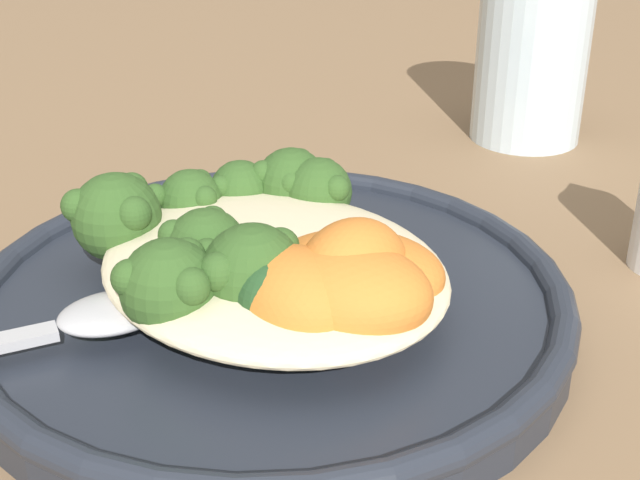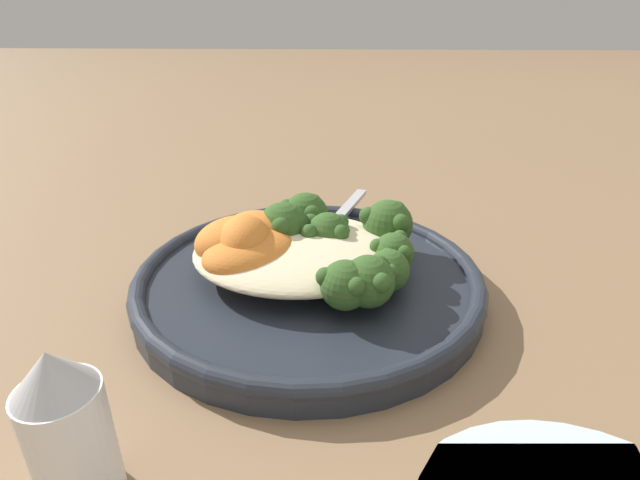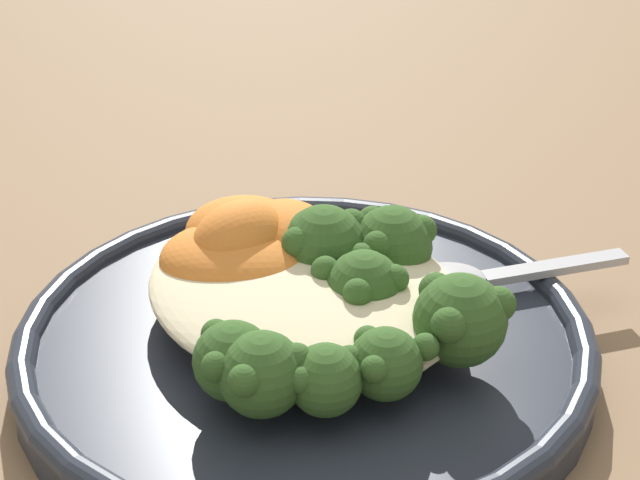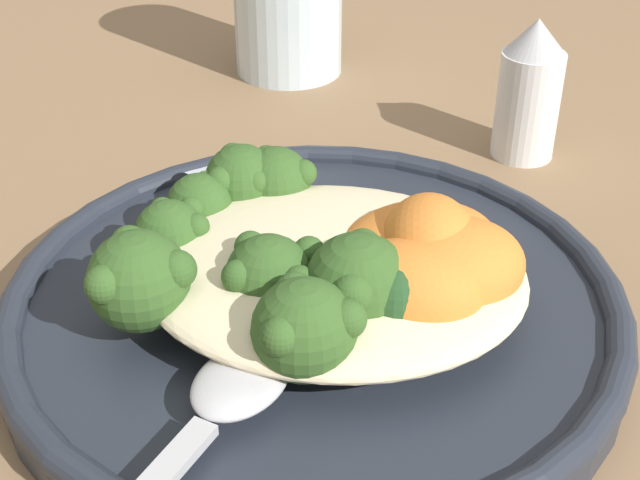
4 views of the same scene
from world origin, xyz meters
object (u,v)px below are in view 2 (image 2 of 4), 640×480
(broccoli_stalk_6, at_px, (301,226))
(sweet_potato_chunk_3, at_px, (250,254))
(broccoli_stalk_3, at_px, (365,259))
(kale_tuft, at_px, (259,237))
(broccoli_stalk_2, at_px, (345,271))
(sweet_potato_chunk_1, at_px, (238,241))
(plate, at_px, (307,280))
(broccoli_stalk_4, at_px, (371,233))
(broccoli_stalk_5, at_px, (318,242))
(spoon, at_px, (334,221))
(broccoli_stalk_1, at_px, (357,281))
(sweet_potato_chunk_2, at_px, (257,234))
(broccoli_stalk_7, at_px, (283,234))
(quinoa_mound, at_px, (298,250))
(sweet_potato_chunk_0, at_px, (245,243))
(salt_shaker, at_px, (68,430))
(broccoli_stalk_0, at_px, (326,282))

(broccoli_stalk_6, distance_m, sweet_potato_chunk_3, 0.06)
(broccoli_stalk_3, bearing_deg, kale_tuft, 148.01)
(broccoli_stalk_2, height_order, sweet_potato_chunk_1, sweet_potato_chunk_1)
(broccoli_stalk_6, bearing_deg, plate, -158.85)
(sweet_potato_chunk_3, bearing_deg, broccoli_stalk_4, 21.99)
(broccoli_stalk_5, relative_size, spoon, 0.74)
(broccoli_stalk_1, bearing_deg, sweet_potato_chunk_2, 161.59)
(sweet_potato_chunk_3, bearing_deg, broccoli_stalk_7, 53.13)
(quinoa_mound, xyz_separation_m, broccoli_stalk_4, (0.05, 0.02, 0.01))
(broccoli_stalk_7, bearing_deg, broccoli_stalk_2, -134.06)
(quinoa_mound, height_order, sweet_potato_chunk_0, sweet_potato_chunk_0)
(broccoli_stalk_5, height_order, sweet_potato_chunk_1, sweet_potato_chunk_1)
(broccoli_stalk_6, height_order, sweet_potato_chunk_0, sweet_potato_chunk_0)
(sweet_potato_chunk_3, xyz_separation_m, spoon, (0.06, 0.08, -0.01))
(broccoli_stalk_2, bearing_deg, sweet_potato_chunk_1, 162.50)
(broccoli_stalk_2, bearing_deg, kale_tuft, 150.19)
(sweet_potato_chunk_1, bearing_deg, sweet_potato_chunk_0, -52.28)
(sweet_potato_chunk_2, bearing_deg, sweet_potato_chunk_0, -101.25)
(broccoli_stalk_1, height_order, salt_shaker, salt_shaker)
(broccoli_stalk_2, xyz_separation_m, salt_shaker, (-0.11, -0.14, 0.00))
(broccoli_stalk_4, distance_m, broccoli_stalk_7, 0.07)
(sweet_potato_chunk_1, bearing_deg, broccoli_stalk_5, 5.90)
(broccoli_stalk_7, distance_m, spoon, 0.07)
(sweet_potato_chunk_2, bearing_deg, quinoa_mound, -24.55)
(sweet_potato_chunk_3, bearing_deg, broccoli_stalk_1, -25.62)
(quinoa_mound, bearing_deg, broccoli_stalk_2, -42.12)
(broccoli_stalk_3, height_order, spoon, broccoli_stalk_3)
(plate, relative_size, broccoli_stalk_4, 2.26)
(quinoa_mound, height_order, sweet_potato_chunk_2, sweet_potato_chunk_2)
(quinoa_mound, relative_size, sweet_potato_chunk_3, 2.17)
(broccoli_stalk_0, relative_size, spoon, 0.75)
(broccoli_stalk_0, bearing_deg, broccoli_stalk_5, 130.45)
(quinoa_mound, relative_size, broccoli_stalk_7, 1.67)
(sweet_potato_chunk_2, distance_m, salt_shaker, 0.19)
(broccoli_stalk_1, relative_size, sweet_potato_chunk_0, 1.79)
(broccoli_stalk_4, bearing_deg, broccoli_stalk_5, 163.11)
(broccoli_stalk_4, bearing_deg, broccoli_stalk_3, -136.45)
(broccoli_stalk_4, bearing_deg, sweet_potato_chunk_2, 147.77)
(broccoli_stalk_4, bearing_deg, salt_shaker, -160.48)
(broccoli_stalk_2, relative_size, salt_shaker, 1.49)
(sweet_potato_chunk_1, height_order, sweet_potato_chunk_3, sweet_potato_chunk_1)
(plate, distance_m, salt_shaker, 0.19)
(broccoli_stalk_0, relative_size, broccoli_stalk_5, 1.02)
(kale_tuft, bearing_deg, salt_shaker, -104.82)
(sweet_potato_chunk_1, bearing_deg, broccoli_stalk_7, 20.61)
(sweet_potato_chunk_0, bearing_deg, broccoli_stalk_7, 41.08)
(broccoli_stalk_2, bearing_deg, plate, 141.33)
(spoon, bearing_deg, broccoli_stalk_2, -156.40)
(broccoli_stalk_7, bearing_deg, broccoli_stalk_0, -151.85)
(broccoli_stalk_4, relative_size, sweet_potato_chunk_3, 1.60)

